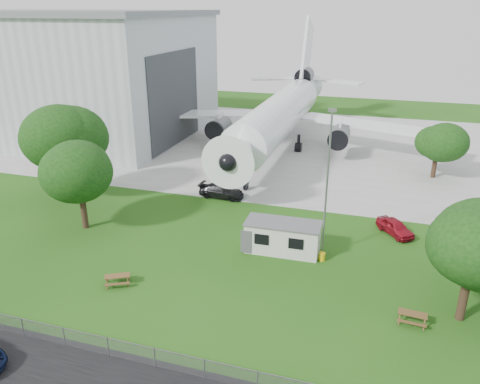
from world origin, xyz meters
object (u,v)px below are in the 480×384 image
(hangar, at_px, (61,72))
(picnic_west, at_px, (118,284))
(picnic_east, at_px, (411,323))
(site_cabin, at_px, (283,237))
(airliner, at_px, (281,112))

(hangar, xyz_separation_m, picnic_west, (32.47, -38.67, -9.41))
(picnic_west, bearing_deg, picnic_east, -22.86)
(site_cabin, bearing_deg, hangar, 144.96)
(picnic_west, bearing_deg, site_cabin, 11.84)
(airliner, bearing_deg, picnic_east, -65.26)
(hangar, xyz_separation_m, airliner, (35.97, -0.14, -4.14))
(hangar, height_order, site_cabin, hangar)
(airliner, distance_m, site_cabin, 31.01)
(airliner, xyz_separation_m, picnic_east, (16.99, -36.87, -5.27))
(airliner, height_order, picnic_east, airliner)
(hangar, height_order, airliner, hangar)
(picnic_east, bearing_deg, site_cabin, 149.59)
(site_cabin, bearing_deg, picnic_east, -34.53)
(hangar, height_order, picnic_east, hangar)
(airliner, relative_size, site_cabin, 7.03)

